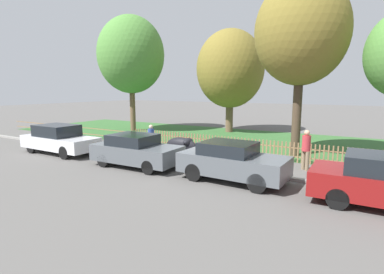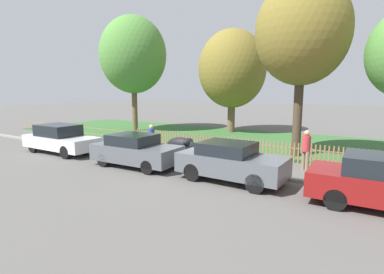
% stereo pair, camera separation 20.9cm
% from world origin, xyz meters
% --- Properties ---
extents(ground_plane, '(120.00, 120.00, 0.00)m').
position_xyz_m(ground_plane, '(0.00, 0.00, 0.00)').
color(ground_plane, '#565451').
extents(kerb_stone, '(40.64, 0.20, 0.12)m').
position_xyz_m(kerb_stone, '(0.00, 0.10, 0.06)').
color(kerb_stone, gray).
rests_on(kerb_stone, ground).
extents(grass_strip, '(40.64, 9.63, 0.01)m').
position_xyz_m(grass_strip, '(0.00, 7.80, 0.01)').
color(grass_strip, '#33602D').
rests_on(grass_strip, ground).
extents(park_fence, '(40.64, 0.05, 0.94)m').
position_xyz_m(park_fence, '(-0.00, 3.00, 0.47)').
color(park_fence, olive).
rests_on(park_fence, ground).
extents(parked_car_silver_hatchback, '(4.42, 1.73, 1.49)m').
position_xyz_m(parked_car_silver_hatchback, '(-8.72, -1.22, 0.75)').
color(parked_car_silver_hatchback, silver).
rests_on(parked_car_silver_hatchback, ground).
extents(parked_car_black_saloon, '(3.95, 1.87, 1.40)m').
position_xyz_m(parked_car_black_saloon, '(-3.46, -1.24, 0.71)').
color(parked_car_black_saloon, '#51565B').
rests_on(parked_car_black_saloon, ground).
extents(parked_car_navy_estate, '(3.93, 1.80, 1.43)m').
position_xyz_m(parked_car_navy_estate, '(0.95, -1.06, 0.74)').
color(parked_car_navy_estate, '#51565B').
rests_on(parked_car_navy_estate, ground).
extents(covered_motorcycle, '(1.76, 0.72, 1.03)m').
position_xyz_m(covered_motorcycle, '(-2.56, 1.04, 0.62)').
color(covered_motorcycle, black).
rests_on(covered_motorcycle, ground).
extents(tree_nearest_kerb, '(5.21, 5.21, 8.98)m').
position_xyz_m(tree_nearest_kerb, '(-11.35, 7.37, 5.97)').
color(tree_nearest_kerb, brown).
rests_on(tree_nearest_kerb, ground).
extents(tree_behind_motorcycle, '(5.16, 5.16, 7.83)m').
position_xyz_m(tree_behind_motorcycle, '(-4.35, 10.68, 4.85)').
color(tree_behind_motorcycle, brown).
rests_on(tree_behind_motorcycle, ground).
extents(tree_mid_park, '(4.41, 4.41, 8.56)m').
position_xyz_m(tree_mid_park, '(1.99, 4.53, 5.99)').
color(tree_mid_park, '#473828').
rests_on(tree_mid_park, ground).
extents(pedestrian_near_fence, '(0.39, 0.39, 1.58)m').
position_xyz_m(pedestrian_near_fence, '(-4.21, 0.75, 0.89)').
color(pedestrian_near_fence, '#7F6B51').
rests_on(pedestrian_near_fence, ground).
extents(pedestrian_by_lamp, '(0.48, 0.48, 1.68)m').
position_xyz_m(pedestrian_by_lamp, '(2.97, 1.88, 0.95)').
color(pedestrian_by_lamp, '#7F6B51').
rests_on(pedestrian_by_lamp, ground).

